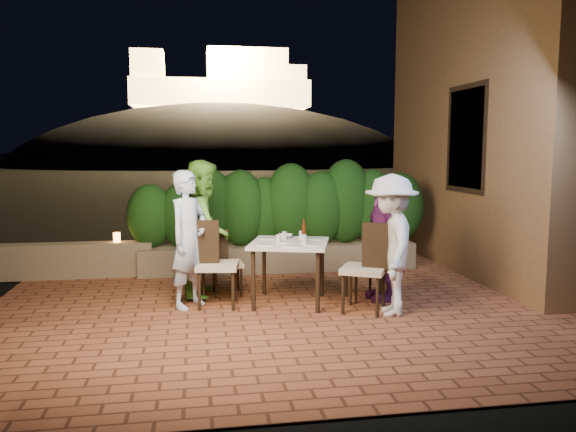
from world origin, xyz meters
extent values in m
plane|color=black|center=(0.00, 0.00, -0.02)|extent=(400.00, 400.00, 0.00)
cube|color=brown|center=(0.00, 0.50, -0.07)|extent=(7.00, 6.00, 0.15)
cube|color=olive|center=(3.60, 2.00, 2.50)|extent=(1.60, 5.00, 5.00)
cube|color=black|center=(2.82, 1.50, 2.00)|extent=(0.08, 1.00, 1.40)
cube|color=black|center=(2.81, 1.50, 2.00)|extent=(0.06, 1.15, 1.55)
cube|color=#7B6B4E|center=(0.20, 2.30, 0.20)|extent=(4.20, 0.55, 0.40)
cube|color=#7B6B4E|center=(-2.80, 2.30, 0.25)|extent=(2.20, 0.30, 0.50)
ellipsoid|color=black|center=(2.00, 60.00, -4.00)|extent=(52.00, 40.00, 22.00)
cylinder|color=white|center=(-0.26, 0.28, 0.76)|extent=(0.23, 0.23, 0.01)
cylinder|color=white|center=(-0.17, 0.73, 0.76)|extent=(0.21, 0.21, 0.01)
cylinder|color=white|center=(0.28, 0.18, 0.76)|extent=(0.20, 0.20, 0.01)
cylinder|color=white|center=(0.38, 0.61, 0.76)|extent=(0.20, 0.20, 0.01)
cylinder|color=white|center=(0.00, 0.44, 0.76)|extent=(0.24, 0.24, 0.01)
cylinder|color=white|center=(0.03, 0.15, 0.76)|extent=(0.23, 0.23, 0.01)
cylinder|color=silver|center=(-0.10, 0.37, 0.80)|extent=(0.06, 0.06, 0.10)
cylinder|color=silver|center=(0.01, 0.61, 0.80)|extent=(0.06, 0.06, 0.10)
cylinder|color=silver|center=(0.19, 0.28, 0.81)|extent=(0.06, 0.06, 0.11)
cylinder|color=silver|center=(0.22, 0.57, 0.81)|extent=(0.06, 0.06, 0.11)
imported|color=white|center=(0.04, 0.75, 0.77)|extent=(0.23, 0.23, 0.05)
imported|color=silver|center=(-1.14, 0.48, 0.81)|extent=(0.67, 0.70, 1.61)
imported|color=#6ABC3A|center=(-0.95, 1.02, 0.86)|extent=(0.77, 0.93, 1.72)
imported|color=silver|center=(1.09, -0.17, 0.79)|extent=(0.80, 1.13, 1.58)
imported|color=#722671|center=(1.20, 0.42, 0.76)|extent=(0.45, 0.92, 1.53)
cylinder|color=orange|center=(-2.20, 2.30, 0.57)|extent=(0.10, 0.10, 0.14)
camera|label=1|loc=(-1.05, -6.09, 1.87)|focal=35.00mm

